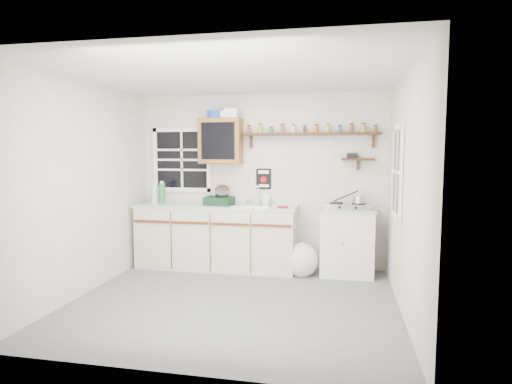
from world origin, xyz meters
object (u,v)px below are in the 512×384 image
main_cabinet (217,236)px  upper_cabinet (221,141)px  right_cabinet (347,242)px  hotplate (347,206)px  dish_rack (220,199)px  spice_shelf (310,133)px

main_cabinet → upper_cabinet: 1.37m
right_cabinet → hotplate: (-0.00, -0.02, 0.49)m
main_cabinet → right_cabinet: size_ratio=2.54×
hotplate → dish_rack: bearing=179.8°
upper_cabinet → right_cabinet: bearing=-3.8°
right_cabinet → spice_shelf: size_ratio=0.48×
spice_shelf → right_cabinet: bearing=-19.5°
main_cabinet → hotplate: (1.83, 0.01, 0.49)m
right_cabinet → hotplate: hotplate is taller
spice_shelf → dish_rack: size_ratio=4.65×
upper_cabinet → spice_shelf: upper_cabinet is taller
right_cabinet → dish_rack: 1.86m
upper_cabinet → spice_shelf: size_ratio=0.34×
right_cabinet → dish_rack: dish_rack is taller
right_cabinet → upper_cabinet: 2.26m
right_cabinet → dish_rack: (-1.77, -0.04, 0.56)m
upper_cabinet → hotplate: upper_cabinet is taller
main_cabinet → upper_cabinet: upper_cabinet is taller
hotplate → right_cabinet: bearing=85.4°
right_cabinet → main_cabinet: bearing=-179.2°
upper_cabinet → dish_rack: size_ratio=1.58×
right_cabinet → upper_cabinet: bearing=176.2°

